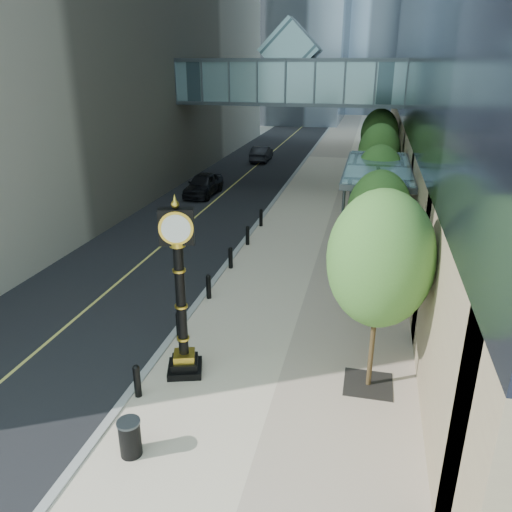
% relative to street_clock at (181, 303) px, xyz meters
% --- Properties ---
extents(ground, '(320.00, 320.00, 0.00)m').
position_rel_street_clock_xyz_m(ground, '(1.83, -2.40, -2.38)').
color(ground, gray).
rests_on(ground, ground).
extents(road, '(8.00, 180.00, 0.02)m').
position_rel_street_clock_xyz_m(road, '(-5.17, 37.60, -2.37)').
color(road, black).
rests_on(road, ground).
extents(sidewalk, '(8.00, 180.00, 0.06)m').
position_rel_street_clock_xyz_m(sidewalk, '(2.83, 37.60, -2.35)').
color(sidewalk, beige).
rests_on(sidewalk, ground).
extents(curb, '(0.25, 180.00, 0.07)m').
position_rel_street_clock_xyz_m(curb, '(-1.17, 37.60, -2.35)').
color(curb, gray).
rests_on(curb, ground).
extents(skywalk, '(17.00, 4.20, 5.80)m').
position_rel_street_clock_xyz_m(skywalk, '(-1.17, 25.60, 5.33)').
color(skywalk, slate).
rests_on(skywalk, ground).
extents(entrance_canopy, '(3.00, 8.00, 4.38)m').
position_rel_street_clock_xyz_m(entrance_canopy, '(5.31, 11.60, 1.81)').
color(entrance_canopy, '#383F44').
rests_on(entrance_canopy, ground).
extents(bollard_row, '(0.20, 16.20, 0.90)m').
position_rel_street_clock_xyz_m(bollard_row, '(-0.87, 6.60, -1.87)').
color(bollard_row, black).
rests_on(bollard_row, sidewalk).
extents(street_trees, '(2.83, 28.79, 5.82)m').
position_rel_street_clock_xyz_m(street_trees, '(5.43, 13.47, 1.32)').
color(street_trees, black).
rests_on(street_trees, sidewalk).
extents(street_clock, '(1.26, 1.26, 5.36)m').
position_rel_street_clock_xyz_m(street_clock, '(0.00, 0.00, 0.00)').
color(street_clock, black).
rests_on(street_clock, sidewalk).
extents(trash_bin, '(0.54, 0.54, 0.90)m').
position_rel_street_clock_xyz_m(trash_bin, '(-0.05, -3.50, -1.87)').
color(trash_bin, black).
rests_on(trash_bin, sidewalk).
extents(pedestrian, '(0.59, 0.40, 1.57)m').
position_rel_street_clock_xyz_m(pedestrian, '(6.33, 8.06, -1.54)').
color(pedestrian, '#A8A59A').
rests_on(pedestrian, sidewalk).
extents(car_near, '(1.92, 4.57, 1.55)m').
position_rel_street_clock_xyz_m(car_near, '(-6.38, 20.76, -1.59)').
color(car_near, black).
rests_on(car_near, road).
extents(car_far, '(1.57, 4.33, 1.42)m').
position_rel_street_clock_xyz_m(car_far, '(-5.17, 34.30, -1.66)').
color(car_far, black).
rests_on(car_far, road).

